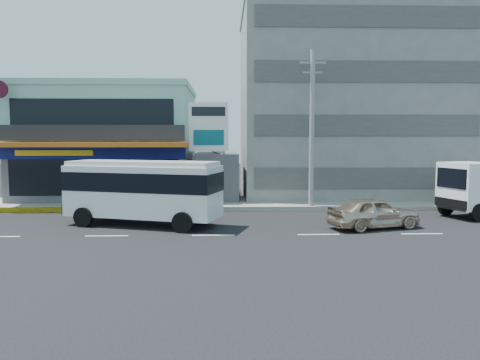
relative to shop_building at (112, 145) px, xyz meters
name	(u,v)px	position (x,y,z in m)	size (l,w,h in m)	color
ground	(213,235)	(8.00, -13.95, -4.00)	(120.00, 120.00, 0.00)	black
sidewalk	(290,203)	(13.00, -4.45, -3.85)	(70.00, 5.00, 0.30)	gray
shop_building	(112,145)	(0.00, 0.00, 0.00)	(12.40, 11.70, 8.00)	#46464B
concrete_building	(345,107)	(18.00, 1.05, 3.00)	(16.00, 12.00, 14.00)	gray
gap_structure	(217,177)	(8.00, -1.95, -2.25)	(3.00, 6.00, 3.50)	#46464B
satellite_dish	(217,152)	(8.00, -2.95, -0.42)	(1.50, 1.50, 0.15)	slate
billboard	(209,133)	(7.50, -4.75, 0.93)	(2.60, 0.18, 6.90)	gray
utility_pole_near	(312,129)	(14.00, -6.55, 1.15)	(1.60, 0.30, 10.00)	#999993
minibus	(143,187)	(4.28, -11.31, -1.98)	(8.47, 4.89, 3.37)	silver
sedan	(374,212)	(16.12, -12.45, -3.19)	(1.90, 4.72, 1.61)	beige
motorcycle_rider	(148,203)	(4.00, -8.09, -3.28)	(1.79, 0.93, 2.18)	#530B14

